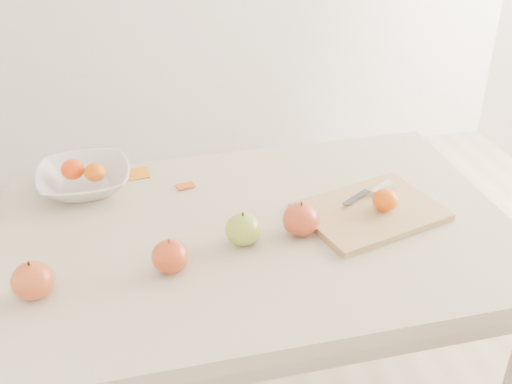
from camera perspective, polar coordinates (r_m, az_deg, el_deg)
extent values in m
cube|color=#C7B796|center=(1.54, 0.45, -3.79)|extent=(1.20, 0.80, 0.04)
cylinder|color=#BCAA8E|center=(2.02, -17.31, -9.13)|extent=(0.06, 0.06, 0.71)
cylinder|color=#BCAA8E|center=(2.18, 12.06, -4.93)|extent=(0.06, 0.06, 0.71)
cube|color=tan|center=(1.60, 10.15, -1.75)|extent=(0.38, 0.32, 0.02)
ellipsoid|color=orange|center=(1.58, 11.41, -0.68)|extent=(0.06, 0.06, 0.05)
imported|color=silver|center=(1.73, -15.04, 1.09)|extent=(0.24, 0.24, 0.06)
ellipsoid|color=#DE3D07|center=(1.73, -15.99, 1.95)|extent=(0.06, 0.06, 0.05)
ellipsoid|color=#DB5007|center=(1.70, -14.15, 1.73)|extent=(0.06, 0.06, 0.05)
cube|color=orange|center=(1.77, -10.45, 1.47)|extent=(0.06, 0.05, 0.01)
cube|color=#DC580F|center=(1.70, -6.27, 0.50)|extent=(0.05, 0.04, 0.01)
cube|color=silver|center=(1.67, 11.11, 0.33)|extent=(0.07, 0.06, 0.01)
cube|color=#33353A|center=(1.62, 8.91, -0.47)|extent=(0.09, 0.07, 0.00)
ellipsoid|color=olive|center=(1.46, -1.16, -3.34)|extent=(0.08, 0.08, 0.07)
ellipsoid|color=#A3271E|center=(1.50, 4.01, -2.44)|extent=(0.09, 0.09, 0.08)
ellipsoid|color=#8F0F06|center=(1.39, -7.64, -5.70)|extent=(0.08, 0.08, 0.07)
ellipsoid|color=maroon|center=(1.39, -19.24, -7.45)|extent=(0.09, 0.09, 0.08)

